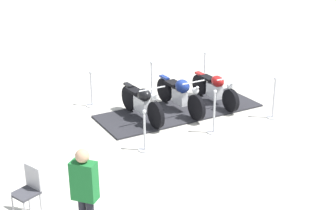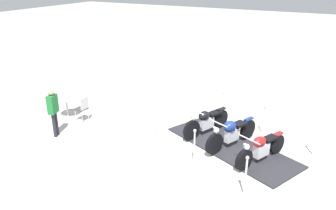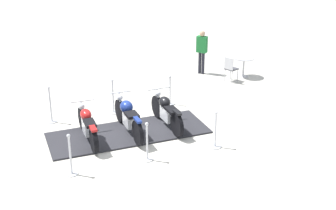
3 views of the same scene
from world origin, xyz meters
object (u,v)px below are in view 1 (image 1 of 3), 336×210
(stanchion_left_rear, at_px, (204,73))
(stanchion_right_front, at_px, (145,137))
(motorcycle_maroon, at_px, (215,88))
(motorcycle_navy, at_px, (180,93))
(stanchion_left_front, at_px, (92,96))
(stanchion_left_mid, at_px, (152,83))
(motorcycle_black, at_px, (142,102))
(stanchion_right_mid, at_px, (214,119))
(cafe_chair_near_table, at_px, (29,189))
(stanchion_right_rear, at_px, (274,104))
(bystander_person, at_px, (85,190))

(stanchion_left_rear, height_order, stanchion_right_front, stanchion_left_rear)
(motorcycle_maroon, bearing_deg, motorcycle_navy, -89.21)
(stanchion_left_front, height_order, stanchion_right_front, stanchion_left_front)
(stanchion_left_mid, bearing_deg, stanchion_left_rear, 156.20)
(motorcycle_black, height_order, stanchion_right_mid, stanchion_right_mid)
(cafe_chair_near_table, bearing_deg, stanchion_right_rear, 168.10)
(stanchion_left_mid, bearing_deg, bystander_person, 29.83)
(motorcycle_navy, bearing_deg, stanchion_left_front, -132.21)
(stanchion_right_front, relative_size, bystander_person, 0.58)
(motorcycle_black, bearing_deg, stanchion_left_mid, 142.76)
(motorcycle_navy, distance_m, stanchion_left_front, 2.56)
(motorcycle_black, bearing_deg, cafe_chair_near_table, -54.26)
(stanchion_left_front, bearing_deg, stanchion_right_rear, 115.95)
(cafe_chair_near_table, bearing_deg, stanchion_left_mid, -159.64)
(stanchion_left_front, height_order, bystander_person, bystander_person)
(stanchion_left_front, bearing_deg, motorcycle_navy, 115.29)
(stanchion_left_rear, height_order, stanchion_right_mid, stanchion_right_mid)
(stanchion_right_mid, relative_size, stanchion_right_rear, 0.99)
(motorcycle_navy, relative_size, stanchion_right_mid, 1.92)
(stanchion_left_rear, height_order, stanchion_left_front, stanchion_left_rear)
(stanchion_left_front, relative_size, cafe_chair_near_table, 1.10)
(stanchion_left_rear, height_order, cafe_chair_near_table, stanchion_left_rear)
(motorcycle_navy, height_order, stanchion_left_mid, motorcycle_navy)
(stanchion_right_mid, xyz_separation_m, bystander_person, (4.97, 0.62, 0.65))
(stanchion_left_front, bearing_deg, motorcycle_black, 90.87)
(stanchion_left_front, distance_m, stanchion_right_front, 3.26)
(stanchion_left_front, bearing_deg, bystander_person, 44.09)
(motorcycle_black, xyz_separation_m, bystander_person, (4.55, 2.56, 0.52))
(stanchion_right_front, height_order, cafe_chair_near_table, stanchion_right_front)
(stanchion_right_mid, bearing_deg, motorcycle_navy, -113.84)
(motorcycle_navy, bearing_deg, stanchion_left_rear, 129.63)
(stanchion_right_rear, bearing_deg, stanchion_left_rear, -113.80)
(motorcycle_black, bearing_deg, motorcycle_navy, 87.25)
(stanchion_right_mid, relative_size, stanchion_right_front, 1.13)
(stanchion_left_front, relative_size, stanchion_right_mid, 0.92)
(stanchion_right_mid, bearing_deg, motorcycle_maroon, -149.83)
(stanchion_right_rear, bearing_deg, stanchion_right_front, -23.80)
(stanchion_left_mid, xyz_separation_m, stanchion_right_front, (3.08, 2.21, -0.02))
(motorcycle_maroon, distance_m, bystander_person, 6.90)
(stanchion_left_mid, bearing_deg, stanchion_left_front, -23.80)
(stanchion_right_rear, bearing_deg, cafe_chair_near_table, -13.10)
(stanchion_right_front, bearing_deg, motorcycle_maroon, -176.40)
(stanchion_right_mid, height_order, stanchion_right_front, stanchion_right_mid)
(motorcycle_black, height_order, stanchion_left_mid, motorcycle_black)
(stanchion_left_rear, bearing_deg, motorcycle_black, 4.39)
(motorcycle_maroon, distance_m, stanchion_right_front, 3.49)
(stanchion_left_front, distance_m, stanchion_right_mid, 3.79)
(stanchion_left_front, distance_m, stanchion_right_rear, 5.05)
(stanchion_right_mid, bearing_deg, stanchion_left_front, -83.23)
(stanchion_right_front, bearing_deg, motorcycle_navy, -164.27)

